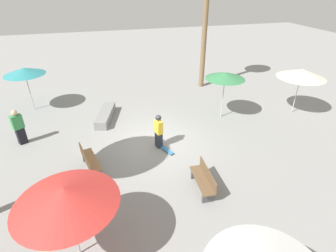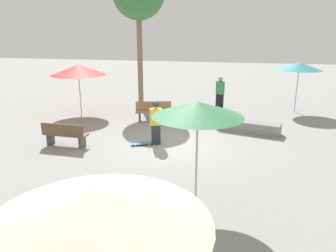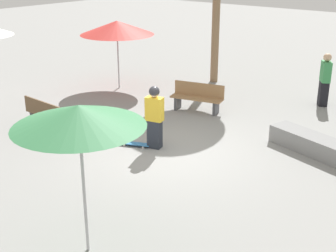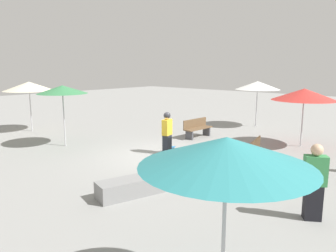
{
  "view_description": "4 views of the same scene",
  "coord_description": "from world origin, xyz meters",
  "px_view_note": "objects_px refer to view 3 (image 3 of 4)",
  "views": [
    {
      "loc": [
        2.18,
        9.97,
        6.63
      ],
      "look_at": [
        -0.38,
        0.72,
        1.17
      ],
      "focal_mm": 28.0,
      "sensor_mm": 36.0,
      "label": 1
    },
    {
      "loc": [
        -10.84,
        -2.25,
        4.01
      ],
      "look_at": [
        0.27,
        0.05,
        0.6
      ],
      "focal_mm": 35.0,
      "sensor_mm": 36.0,
      "label": 2
    },
    {
      "loc": [
        -8.2,
        -6.57,
        4.6
      ],
      "look_at": [
        0.2,
        0.19,
        0.56
      ],
      "focal_mm": 50.0,
      "sensor_mm": 36.0,
      "label": 3
    },
    {
      "loc": [
        7.98,
        -8.49,
        3.26
      ],
      "look_at": [
        -0.49,
        0.98,
        0.92
      ],
      "focal_mm": 35.0,
      "sensor_mm": 36.0,
      "label": 4
    }
  ],
  "objects_px": {
    "skater_main": "(155,115)",
    "shade_umbrella_green": "(79,116)",
    "skateboard": "(135,144)",
    "bench_far": "(197,98)",
    "bench_near": "(48,115)",
    "shade_umbrella_red": "(117,28)",
    "concrete_ledge": "(316,145)",
    "bystander_watching": "(325,80)"
  },
  "relations": [
    {
      "from": "shade_umbrella_red",
      "to": "skateboard",
      "type": "bearing_deg",
      "value": -131.46
    },
    {
      "from": "concrete_ledge",
      "to": "bench_far",
      "type": "relative_size",
      "value": 1.54
    },
    {
      "from": "skater_main",
      "to": "concrete_ledge",
      "type": "distance_m",
      "value": 3.97
    },
    {
      "from": "skater_main",
      "to": "skateboard",
      "type": "bearing_deg",
      "value": 14.43
    },
    {
      "from": "skater_main",
      "to": "bench_near",
      "type": "xyz_separation_m",
      "value": [
        -0.88,
        3.07,
        -0.43
      ]
    },
    {
      "from": "concrete_ledge",
      "to": "shade_umbrella_green",
      "type": "relative_size",
      "value": 1.02
    },
    {
      "from": "bench_far",
      "to": "shade_umbrella_green",
      "type": "xyz_separation_m",
      "value": [
        -6.93,
        -2.75,
        1.9
      ]
    },
    {
      "from": "skateboard",
      "to": "shade_umbrella_green",
      "type": "xyz_separation_m",
      "value": [
        -3.7,
        -2.37,
        2.27
      ]
    },
    {
      "from": "bench_far",
      "to": "shade_umbrella_green",
      "type": "distance_m",
      "value": 7.7
    },
    {
      "from": "skater_main",
      "to": "shade_umbrella_green",
      "type": "height_order",
      "value": "shade_umbrella_green"
    },
    {
      "from": "skater_main",
      "to": "bench_near",
      "type": "distance_m",
      "value": 3.23
    },
    {
      "from": "skateboard",
      "to": "shade_umbrella_red",
      "type": "distance_m",
      "value": 5.8
    },
    {
      "from": "shade_umbrella_green",
      "to": "bench_near",
      "type": "bearing_deg",
      "value": 58.43
    },
    {
      "from": "concrete_ledge",
      "to": "bench_near",
      "type": "bearing_deg",
      "value": 115.34
    },
    {
      "from": "skateboard",
      "to": "concrete_ledge",
      "type": "relative_size",
      "value": 0.32
    },
    {
      "from": "shade_umbrella_green",
      "to": "bystander_watching",
      "type": "bearing_deg",
      "value": -0.14
    },
    {
      "from": "skater_main",
      "to": "bystander_watching",
      "type": "xyz_separation_m",
      "value": [
        5.93,
        -1.94,
        -0.02
      ]
    },
    {
      "from": "concrete_ledge",
      "to": "bystander_watching",
      "type": "distance_m",
      "value": 4.08
    },
    {
      "from": "skater_main",
      "to": "concrete_ledge",
      "type": "xyz_separation_m",
      "value": [
        2.13,
        -3.29,
        -0.63
      ]
    },
    {
      "from": "skateboard",
      "to": "shade_umbrella_red",
      "type": "xyz_separation_m",
      "value": [
        3.59,
        4.06,
        2.08
      ]
    },
    {
      "from": "skater_main",
      "to": "shade_umbrella_red",
      "type": "height_order",
      "value": "shade_umbrella_red"
    },
    {
      "from": "skateboard",
      "to": "bench_far",
      "type": "distance_m",
      "value": 3.28
    },
    {
      "from": "skater_main",
      "to": "bystander_watching",
      "type": "distance_m",
      "value": 6.24
    },
    {
      "from": "bench_near",
      "to": "shade_umbrella_red",
      "type": "bearing_deg",
      "value": 111.58
    },
    {
      "from": "bench_far",
      "to": "bystander_watching",
      "type": "relative_size",
      "value": 0.99
    },
    {
      "from": "skater_main",
      "to": "shade_umbrella_green",
      "type": "xyz_separation_m",
      "value": [
        -3.95,
        -1.91,
        1.47
      ]
    },
    {
      "from": "skater_main",
      "to": "shade_umbrella_red",
      "type": "xyz_separation_m",
      "value": [
        3.34,
        4.52,
        1.29
      ]
    },
    {
      "from": "skater_main",
      "to": "shade_umbrella_green",
      "type": "distance_m",
      "value": 4.62
    },
    {
      "from": "skateboard",
      "to": "concrete_ledge",
      "type": "height_order",
      "value": "concrete_ledge"
    },
    {
      "from": "concrete_ledge",
      "to": "bystander_watching",
      "type": "bearing_deg",
      "value": 19.54
    },
    {
      "from": "bench_far",
      "to": "shade_umbrella_red",
      "type": "height_order",
      "value": "shade_umbrella_red"
    },
    {
      "from": "concrete_ledge",
      "to": "skater_main",
      "type": "bearing_deg",
      "value": 122.93
    },
    {
      "from": "skater_main",
      "to": "skateboard",
      "type": "xyz_separation_m",
      "value": [
        -0.24,
        0.46,
        -0.8
      ]
    },
    {
      "from": "skateboard",
      "to": "bench_far",
      "type": "xyz_separation_m",
      "value": [
        3.23,
        0.38,
        0.37
      ]
    },
    {
      "from": "skater_main",
      "to": "shade_umbrella_red",
      "type": "relative_size",
      "value": 0.62
    },
    {
      "from": "skateboard",
      "to": "concrete_ledge",
      "type": "xyz_separation_m",
      "value": [
        2.37,
        -3.74,
        0.16
      ]
    },
    {
      "from": "skateboard",
      "to": "bench_near",
      "type": "distance_m",
      "value": 2.72
    },
    {
      "from": "shade_umbrella_red",
      "to": "shade_umbrella_green",
      "type": "bearing_deg",
      "value": -138.59
    },
    {
      "from": "bench_far",
      "to": "shade_umbrella_red",
      "type": "relative_size",
      "value": 0.65
    },
    {
      "from": "bench_near",
      "to": "bench_far",
      "type": "height_order",
      "value": "same"
    },
    {
      "from": "shade_umbrella_green",
      "to": "concrete_ledge",
      "type": "bearing_deg",
      "value": -12.75
    },
    {
      "from": "bench_near",
      "to": "bystander_watching",
      "type": "height_order",
      "value": "bystander_watching"
    }
  ]
}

